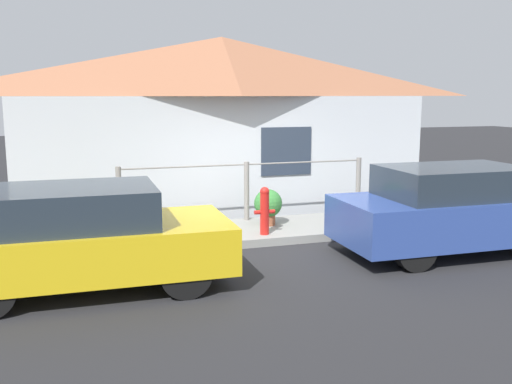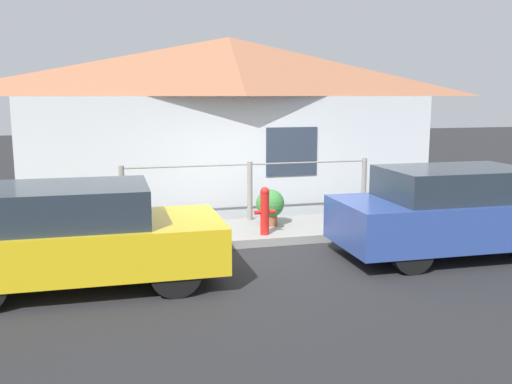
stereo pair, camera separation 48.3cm
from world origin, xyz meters
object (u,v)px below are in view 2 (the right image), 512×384
car_left (79,235)px  car_right (460,211)px  fire_hydrant (265,210)px  potted_plant_by_fence (122,217)px  potted_plant_near_hydrant (270,205)px  potted_plant_corner (362,206)px

car_left → car_right: size_ratio=0.91×
car_right → fire_hydrant: (-2.79, 1.55, -0.13)m
fire_hydrant → potted_plant_by_fence: fire_hydrant is taller
potted_plant_near_hydrant → potted_plant_corner: size_ratio=1.30×
potted_plant_near_hydrant → potted_plant_by_fence: (-2.68, 0.05, -0.10)m
potted_plant_corner → car_right: bearing=-74.0°
car_right → potted_plant_by_fence: size_ratio=7.50×
fire_hydrant → car_left: bearing=-152.7°
car_left → potted_plant_by_fence: (0.62, 2.26, -0.26)m
potted_plant_corner → potted_plant_by_fence: bearing=179.5°
car_left → potted_plant_near_hydrant: car_left is taller
car_left → car_right: car_right is taller
car_right → potted_plant_by_fence: bearing=157.5°
car_left → fire_hydrant: (3.01, 1.55, -0.11)m
car_left → car_right: bearing=0.7°
fire_hydrant → potted_plant_near_hydrant: 0.72m
potted_plant_corner → fire_hydrant: bearing=-162.8°
car_left → potted_plant_corner: size_ratio=7.17×
car_left → potted_plant_near_hydrant: bearing=34.5°
car_right → potted_plant_near_hydrant: bearing=139.6°
car_left → fire_hydrant: 3.39m
car_left → potted_plant_near_hydrant: size_ratio=5.54×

